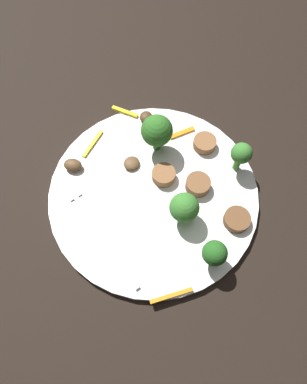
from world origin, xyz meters
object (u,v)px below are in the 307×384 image
(plate, at_px, (153,194))
(sausage_slice_3, at_px, (163,175))
(pepper_strip_0, at_px, (93,144))
(broccoli_floret_3, at_px, (184,208))
(mushroom_1, at_px, (73,165))
(pepper_strip_1, at_px, (171,296))
(sausage_slice_2, at_px, (237,219))
(pepper_strip_3, at_px, (182,133))
(mushroom_0, at_px, (132,163))
(mushroom_2, at_px, (146,117))
(sausage_slice_0, at_px, (198,184))
(broccoli_floret_1, at_px, (214,253))
(fork, at_px, (92,221))
(sausage_slice_1, at_px, (205,143))
(pepper_strip_2, at_px, (125,112))
(broccoli_floret_0, at_px, (157,131))
(broccoli_floret_2, at_px, (241,154))

(plate, height_order, sausage_slice_3, sausage_slice_3)
(plate, bearing_deg, pepper_strip_0, -9.05)
(plate, xyz_separation_m, broccoli_floret_3, (-0.05, 0.01, 0.04))
(mushroom_1, height_order, pepper_strip_1, mushroom_1)
(sausage_slice_2, height_order, pepper_strip_3, sausage_slice_2)
(mushroom_0, xyz_separation_m, pepper_strip_1, (-0.14, 0.12, -0.00))
(plate, height_order, mushroom_2, mushroom_2)
(mushroom_2, relative_size, pepper_strip_0, 0.43)
(plate, xyz_separation_m, sausage_slice_0, (-0.05, -0.04, 0.01))
(broccoli_floret_1, distance_m, mushroom_0, 0.17)
(fork, distance_m, broccoli_floret_3, 0.12)
(plate, distance_m, sausage_slice_1, 0.10)
(pepper_strip_2, bearing_deg, mushroom_0, 129.81)
(plate, xyz_separation_m, mushroom_2, (0.07, -0.10, 0.01))
(mushroom_0, relative_size, pepper_strip_0, 0.47)
(broccoli_floret_0, xyz_separation_m, mushroom_0, (0.01, 0.04, -0.04))
(broccoli_floret_3, relative_size, pepper_strip_1, 0.96)
(pepper_strip_0, bearing_deg, sausage_slice_3, -176.07)
(mushroom_0, bearing_deg, broccoli_floret_2, -149.89)
(broccoli_floret_2, height_order, sausage_slice_0, broccoli_floret_2)
(sausage_slice_1, distance_m, sausage_slice_2, 0.12)
(broccoli_floret_1, height_order, broccoli_floret_3, broccoli_floret_3)
(broccoli_floret_2, height_order, mushroom_1, broccoli_floret_2)
(broccoli_floret_3, bearing_deg, fork, 35.20)
(sausage_slice_2, bearing_deg, broccoli_floret_0, -15.79)
(sausage_slice_0, relative_size, mushroom_1, 1.31)
(mushroom_1, bearing_deg, mushroom_0, -144.91)
(broccoli_floret_0, distance_m, pepper_strip_2, 0.09)
(mushroom_2, height_order, pepper_strip_0, mushroom_2)
(pepper_strip_1, bearing_deg, plate, -49.34)
(broccoli_floret_2, relative_size, mushroom_1, 2.04)
(broccoli_floret_2, bearing_deg, plate, 50.19)
(fork, xyz_separation_m, pepper_strip_3, (-0.03, -0.18, -0.00))
(broccoli_floret_3, xyz_separation_m, mushroom_2, (0.12, -0.11, -0.02))
(broccoli_floret_2, xyz_separation_m, sausage_slice_0, (0.03, 0.05, -0.03))
(broccoli_floret_0, bearing_deg, broccoli_floret_2, -164.68)
(sausage_slice_0, bearing_deg, pepper_strip_3, -46.70)
(pepper_strip_1, height_order, pepper_strip_2, same)
(broccoli_floret_3, xyz_separation_m, mushroom_0, (0.10, -0.03, -0.03))
(broccoli_floret_3, bearing_deg, pepper_strip_3, -59.90)
(broccoli_floret_3, bearing_deg, sausage_slice_0, -84.80)
(sausage_slice_3, relative_size, pepper_strip_1, 0.61)
(mushroom_1, bearing_deg, broccoli_floret_0, -132.34)
(mushroom_2, height_order, pepper_strip_1, mushroom_2)
(fork, distance_m, broccoli_floret_2, 0.21)
(broccoli_floret_1, xyz_separation_m, sausage_slice_1, (0.09, -0.14, -0.02))
(sausage_slice_1, relative_size, sausage_slice_2, 0.95)
(pepper_strip_0, bearing_deg, plate, 170.95)
(sausage_slice_0, distance_m, mushroom_0, 0.10)
(broccoli_floret_1, bearing_deg, pepper_strip_3, -49.29)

